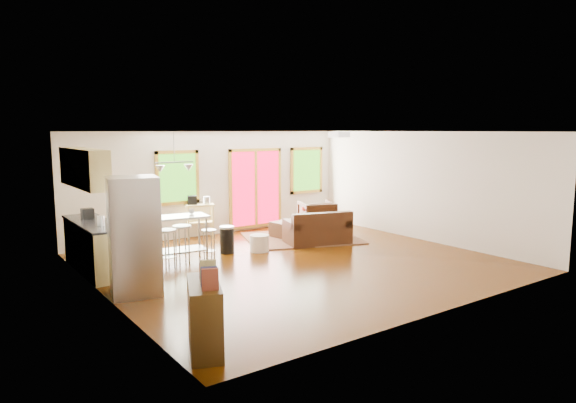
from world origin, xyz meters
TOP-DOWN VIEW (x-y plane):
  - floor at (0.00, 0.00)m, footprint 7.50×7.00m
  - ceiling at (0.00, 0.00)m, footprint 7.50×7.00m
  - back_wall at (0.00, 3.51)m, footprint 7.50×0.02m
  - left_wall at (-3.76, 0.00)m, footprint 0.02×7.00m
  - right_wall at (3.76, 0.00)m, footprint 0.02×7.00m
  - front_wall at (0.00, -3.51)m, footprint 7.50×0.02m
  - window_left at (-1.00, 3.46)m, footprint 1.10×0.05m
  - french_doors at (1.20, 3.46)m, footprint 1.60×0.05m
  - window_right at (2.90, 3.46)m, footprint 1.10×0.05m
  - rug at (1.45, 1.76)m, footprint 3.20×2.83m
  - loveseat at (1.41, 1.09)m, footprint 1.62×1.20m
  - coffee_table at (1.83, 1.68)m, footprint 1.11×0.68m
  - armchair at (2.34, 2.29)m, footprint 1.07×1.04m
  - ottoman at (1.21, 2.12)m, footprint 0.66×0.66m
  - pouf at (-0.10, 1.24)m, footprint 0.53×0.53m
  - vase at (1.70, 2.01)m, footprint 0.21×0.21m
  - book at (2.05, 1.54)m, footprint 0.20×0.04m
  - cabinets at (-3.49, 1.70)m, footprint 0.64×2.24m
  - refrigerator at (-3.28, -0.08)m, footprint 0.90×0.89m
  - island at (-2.08, 1.40)m, footprint 1.55×0.78m
  - cup at (-1.59, 1.45)m, footprint 0.13×0.11m
  - bar_stool_a at (-2.29, 1.06)m, footprint 0.42×0.42m
  - bar_stool_b at (-1.90, 1.24)m, footprint 0.38×0.38m
  - bar_stool_c at (-1.34, 1.18)m, footprint 0.33×0.33m
  - trash_can at (-0.74, 1.52)m, footprint 0.42×0.42m
  - kitchen_cart at (-0.54, 3.31)m, footprint 0.80×0.64m
  - bookshelf at (-3.35, -2.69)m, footprint 0.70×1.02m
  - ceiling_flush at (1.60, 0.60)m, footprint 0.35×0.35m
  - pendant_light at (-1.90, 1.50)m, footprint 0.80×0.18m

SIDE VIEW (x-z plane):
  - floor at x=0.00m, z-range -0.02..0.00m
  - rug at x=1.45m, z-range 0.00..0.03m
  - pouf at x=-0.10m, z-range 0.00..0.36m
  - ottoman at x=1.21m, z-range 0.00..0.39m
  - trash_can at x=-0.74m, z-range 0.00..0.59m
  - loveseat at x=1.41m, z-range -0.08..0.69m
  - coffee_table at x=1.83m, z-range 0.16..0.60m
  - armchair at x=2.34m, z-range 0.00..0.87m
  - bookshelf at x=-3.35m, z-range -0.12..1.00m
  - bar_stool_c at x=-1.34m, z-range 0.15..0.79m
  - vase at x=1.70m, z-range 0.36..0.69m
  - book at x=2.05m, z-range 0.40..0.67m
  - bar_stool_a at x=-2.29m, z-range 0.19..0.95m
  - bar_stool_b at x=-1.90m, z-range 0.19..0.96m
  - island at x=-2.08m, z-range 0.18..1.12m
  - kitchen_cart at x=-0.54m, z-range 0.19..1.25m
  - cabinets at x=-3.49m, z-range -0.22..2.08m
  - refrigerator at x=-3.28m, z-range 0.00..1.91m
  - cup at x=-1.59m, z-range 0.95..1.06m
  - french_doors at x=1.20m, z-range 0.05..2.15m
  - back_wall at x=0.00m, z-range 0.00..2.60m
  - left_wall at x=-3.76m, z-range 0.00..2.60m
  - right_wall at x=3.76m, z-range 0.00..2.60m
  - front_wall at x=0.00m, z-range 0.00..2.60m
  - window_left at x=-1.00m, z-range 0.85..2.15m
  - window_right at x=2.90m, z-range 0.85..2.15m
  - pendant_light at x=-1.90m, z-range 1.50..2.29m
  - ceiling_flush at x=1.60m, z-range 2.47..2.59m
  - ceiling at x=0.00m, z-range 2.60..2.62m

